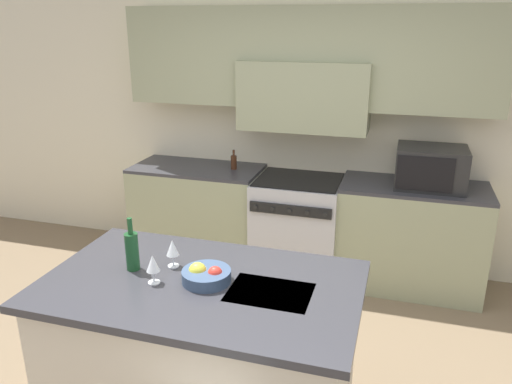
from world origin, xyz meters
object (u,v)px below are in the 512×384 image
at_px(microwave, 431,167).
at_px(wine_glass_near, 153,264).
at_px(range_stove, 298,226).
at_px(oil_bottle_on_counter, 234,162).
at_px(fruit_bowl, 206,275).
at_px(wine_bottle, 132,250).
at_px(wine_glass_far, 173,249).

xyz_separation_m(microwave, wine_glass_near, (-1.47, -2.09, -0.09)).
relative_size(range_stove, oil_bottle_on_counter, 4.99).
relative_size(range_stove, fruit_bowl, 3.41).
bearing_deg(range_stove, wine_glass_near, -100.03).
distance_m(wine_glass_near, oil_bottle_on_counter, 2.14).
xyz_separation_m(range_stove, fruit_bowl, (-0.10, -1.97, 0.49)).
xyz_separation_m(wine_bottle, oil_bottle_on_counter, (-0.08, 2.01, -0.02)).
height_order(wine_glass_near, oil_bottle_on_counter, oil_bottle_on_counter).
height_order(wine_bottle, oil_bottle_on_counter, wine_bottle).
bearing_deg(oil_bottle_on_counter, microwave, -1.15).
xyz_separation_m(wine_glass_near, fruit_bowl, (0.26, 0.10, -0.07)).
bearing_deg(wine_glass_near, wine_glass_far, 85.62).
relative_size(range_stove, microwave, 1.64).
bearing_deg(fruit_bowl, wine_bottle, 178.12).
xyz_separation_m(wine_glass_far, oil_bottle_on_counter, (-0.29, 1.91, -0.01)).
distance_m(range_stove, wine_bottle, 2.11).
xyz_separation_m(wine_glass_far, fruit_bowl, (0.25, -0.11, -0.07)).
relative_size(wine_bottle, wine_glass_far, 1.89).
relative_size(wine_glass_near, wine_glass_far, 1.00).
height_order(wine_glass_far, oil_bottle_on_counter, oil_bottle_on_counter).
bearing_deg(oil_bottle_on_counter, range_stove, -4.82).
relative_size(microwave, wine_bottle, 1.78).
relative_size(wine_glass_near, fruit_bowl, 0.62).
distance_m(range_stove, wine_glass_far, 1.97).
relative_size(wine_bottle, oil_bottle_on_counter, 1.70).
xyz_separation_m(wine_bottle, wine_glass_near, (0.19, -0.11, -0.01)).
bearing_deg(fruit_bowl, microwave, 58.67).
height_order(range_stove, wine_bottle, wine_bottle).
height_order(wine_glass_near, wine_glass_far, same).
bearing_deg(wine_glass_near, microwave, 54.73).
bearing_deg(oil_bottle_on_counter, wine_glass_far, -81.39).
bearing_deg(wine_bottle, wine_glass_near, -30.55).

